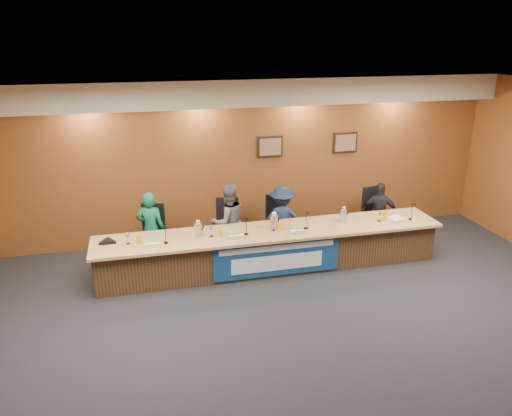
# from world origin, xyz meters

# --- Properties ---
(floor) EXTENTS (10.00, 10.00, 0.00)m
(floor) POSITION_xyz_m (0.00, 0.00, 0.00)
(floor) COLOR black
(floor) RESTS_ON ground
(ceiling) EXTENTS (10.00, 8.00, 0.04)m
(ceiling) POSITION_xyz_m (0.00, 0.00, 3.20)
(ceiling) COLOR silver
(ceiling) RESTS_ON wall_back
(wall_back) EXTENTS (10.00, 0.04, 3.20)m
(wall_back) POSITION_xyz_m (0.00, 4.00, 1.60)
(wall_back) COLOR brown
(wall_back) RESTS_ON floor
(soffit) EXTENTS (10.00, 0.50, 0.50)m
(soffit) POSITION_xyz_m (0.00, 3.75, 2.95)
(soffit) COLOR beige
(soffit) RESTS_ON wall_back
(dais_body) EXTENTS (6.00, 0.80, 0.70)m
(dais_body) POSITION_xyz_m (0.00, 2.40, 0.35)
(dais_body) COLOR #472E17
(dais_body) RESTS_ON floor
(dais_top) EXTENTS (6.10, 0.95, 0.05)m
(dais_top) POSITION_xyz_m (0.00, 2.35, 0.72)
(dais_top) COLOR tan
(dais_top) RESTS_ON dais_body
(banner) EXTENTS (2.20, 0.02, 0.65)m
(banner) POSITION_xyz_m (0.00, 1.99, 0.38)
(banner) COLOR navy
(banner) RESTS_ON dais_body
(banner_text_upper) EXTENTS (2.00, 0.01, 0.10)m
(banner_text_upper) POSITION_xyz_m (0.00, 1.97, 0.58)
(banner_text_upper) COLOR silver
(banner_text_upper) RESTS_ON banner
(banner_text_lower) EXTENTS (1.60, 0.01, 0.28)m
(banner_text_lower) POSITION_xyz_m (0.00, 1.97, 0.30)
(banner_text_lower) COLOR silver
(banner_text_lower) RESTS_ON banner
(wall_photo_left) EXTENTS (0.52, 0.04, 0.42)m
(wall_photo_left) POSITION_xyz_m (0.40, 3.97, 1.85)
(wall_photo_left) COLOR black
(wall_photo_left) RESTS_ON wall_back
(wall_photo_right) EXTENTS (0.52, 0.04, 0.42)m
(wall_photo_right) POSITION_xyz_m (2.00, 3.97, 1.85)
(wall_photo_right) COLOR black
(wall_photo_right) RESTS_ON wall_back
(panelist_a) EXTENTS (0.59, 0.48, 1.39)m
(panelist_a) POSITION_xyz_m (-2.04, 3.02, 0.70)
(panelist_a) COLOR #0C533A
(panelist_a) RESTS_ON floor
(panelist_b) EXTENTS (0.80, 0.68, 1.43)m
(panelist_b) POSITION_xyz_m (-0.64, 3.02, 0.71)
(panelist_b) COLOR #535458
(panelist_b) RESTS_ON floor
(panelist_c) EXTENTS (0.93, 0.65, 1.32)m
(panelist_c) POSITION_xyz_m (0.39, 3.02, 0.66)
(panelist_c) COLOR #132036
(panelist_c) RESTS_ON floor
(panelist_d) EXTENTS (0.78, 0.55, 1.23)m
(panelist_d) POSITION_xyz_m (2.40, 3.02, 0.62)
(panelist_d) COLOR black
(panelist_d) RESTS_ON floor
(office_chair_a) EXTENTS (0.60, 0.60, 0.08)m
(office_chair_a) POSITION_xyz_m (-2.04, 3.12, 0.48)
(office_chair_a) COLOR black
(office_chair_a) RESTS_ON floor
(office_chair_b) EXTENTS (0.57, 0.57, 0.08)m
(office_chair_b) POSITION_xyz_m (-0.64, 3.12, 0.48)
(office_chair_b) COLOR black
(office_chair_b) RESTS_ON floor
(office_chair_c) EXTENTS (0.54, 0.54, 0.08)m
(office_chair_c) POSITION_xyz_m (0.39, 3.12, 0.48)
(office_chair_c) COLOR black
(office_chair_c) RESTS_ON floor
(office_chair_d) EXTENTS (0.56, 0.56, 0.08)m
(office_chair_d) POSITION_xyz_m (2.40, 3.12, 0.48)
(office_chair_d) COLOR black
(office_chair_d) RESTS_ON floor
(nameplate_a) EXTENTS (0.24, 0.08, 0.10)m
(nameplate_a) POSITION_xyz_m (-2.05, 2.09, 0.80)
(nameplate_a) COLOR white
(nameplate_a) RESTS_ON dais_top
(microphone_a) EXTENTS (0.07, 0.07, 0.02)m
(microphone_a) POSITION_xyz_m (-1.83, 2.22, 0.76)
(microphone_a) COLOR black
(microphone_a) RESTS_ON dais_top
(juice_glass_a) EXTENTS (0.06, 0.06, 0.15)m
(juice_glass_a) POSITION_xyz_m (-2.26, 2.31, 0.82)
(juice_glass_a) COLOR #F1A900
(juice_glass_a) RESTS_ON dais_top
(water_glass_a) EXTENTS (0.08, 0.08, 0.18)m
(water_glass_a) POSITION_xyz_m (-2.43, 2.33, 0.84)
(water_glass_a) COLOR silver
(water_glass_a) RESTS_ON dais_top
(nameplate_b) EXTENTS (0.24, 0.08, 0.10)m
(nameplate_b) POSITION_xyz_m (-0.66, 2.10, 0.80)
(nameplate_b) COLOR white
(nameplate_b) RESTS_ON dais_top
(microphone_b) EXTENTS (0.07, 0.07, 0.02)m
(microphone_b) POSITION_xyz_m (-0.48, 2.27, 0.76)
(microphone_b) COLOR black
(microphone_b) RESTS_ON dais_top
(juice_glass_b) EXTENTS (0.06, 0.06, 0.15)m
(juice_glass_b) POSITION_xyz_m (-0.91, 2.29, 0.82)
(juice_glass_b) COLOR #F1A900
(juice_glass_b) RESTS_ON dais_top
(water_glass_b) EXTENTS (0.08, 0.08, 0.18)m
(water_glass_b) POSITION_xyz_m (-1.06, 2.32, 0.84)
(water_glass_b) COLOR silver
(water_glass_b) RESTS_ON dais_top
(nameplate_c) EXTENTS (0.24, 0.08, 0.10)m
(nameplate_c) POSITION_xyz_m (0.39, 2.06, 0.80)
(nameplate_c) COLOR white
(nameplate_c) RESTS_ON dais_top
(microphone_c) EXTENTS (0.07, 0.07, 0.02)m
(microphone_c) POSITION_xyz_m (0.60, 2.27, 0.76)
(microphone_c) COLOR black
(microphone_c) RESTS_ON dais_top
(juice_glass_c) EXTENTS (0.06, 0.06, 0.15)m
(juice_glass_c) POSITION_xyz_m (0.16, 2.30, 0.82)
(juice_glass_c) COLOR #F1A900
(juice_glass_c) RESTS_ON dais_top
(water_glass_c) EXTENTS (0.08, 0.08, 0.18)m
(water_glass_c) POSITION_xyz_m (0.02, 2.32, 0.84)
(water_glass_c) COLOR silver
(water_glass_c) RESTS_ON dais_top
(nameplate_d) EXTENTS (0.24, 0.08, 0.10)m
(nameplate_d) POSITION_xyz_m (2.38, 2.13, 0.80)
(nameplate_d) COLOR white
(nameplate_d) RESTS_ON dais_top
(microphone_d) EXTENTS (0.07, 0.07, 0.02)m
(microphone_d) POSITION_xyz_m (2.61, 2.25, 0.76)
(microphone_d) COLOR black
(microphone_d) RESTS_ON dais_top
(juice_glass_d) EXTENTS (0.06, 0.06, 0.15)m
(juice_glass_d) POSITION_xyz_m (2.13, 2.33, 0.82)
(juice_glass_d) COLOR #F1A900
(juice_glass_d) RESTS_ON dais_top
(water_glass_d) EXTENTS (0.08, 0.08, 0.18)m
(water_glass_d) POSITION_xyz_m (2.01, 2.29, 0.84)
(water_glass_d) COLOR silver
(water_glass_d) RESTS_ON dais_top
(carafe_left) EXTENTS (0.13, 0.13, 0.24)m
(carafe_left) POSITION_xyz_m (-1.27, 2.39, 0.87)
(carafe_left) COLOR silver
(carafe_left) RESTS_ON dais_top
(carafe_mid) EXTENTS (0.13, 0.13, 0.25)m
(carafe_mid) POSITION_xyz_m (0.06, 2.42, 0.87)
(carafe_mid) COLOR silver
(carafe_mid) RESTS_ON dais_top
(carafe_right) EXTENTS (0.11, 0.11, 0.25)m
(carafe_right) POSITION_xyz_m (1.35, 2.41, 0.87)
(carafe_right) COLOR silver
(carafe_right) RESTS_ON dais_top
(speakerphone) EXTENTS (0.32, 0.32, 0.05)m
(speakerphone) POSITION_xyz_m (-2.76, 2.46, 0.78)
(speakerphone) COLOR black
(speakerphone) RESTS_ON dais_top
(paper_stack) EXTENTS (0.26, 0.33, 0.01)m
(paper_stack) POSITION_xyz_m (2.41, 2.34, 0.75)
(paper_stack) COLOR white
(paper_stack) RESTS_ON dais_top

